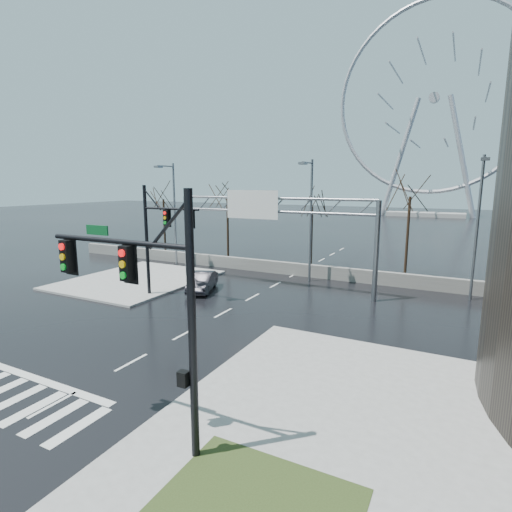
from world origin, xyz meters
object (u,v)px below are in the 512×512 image
Objects in this scene: signal_mast_near at (153,296)px; sign_gantry at (266,222)px; car at (202,282)px; signal_mast_far at (158,231)px; ferris_wheel at (434,106)px.

sign_gantry is (-5.52, 19.00, 0.31)m from signal_mast_near.
signal_mast_near is 1.84× the size of car.
signal_mast_far is 1.84× the size of car.
signal_mast_near is 19.79m from sign_gantry.
sign_gantry is at bearing 47.53° from signal_mast_far.
signal_mast_far is 0.16× the size of ferris_wheel.
car is (-3.86, -3.16, -4.47)m from sign_gantry.
sign_gantry is at bearing 19.22° from car.
sign_gantry is 3.77× the size of car.
ferris_wheel reaches higher than sign_gantry.
signal_mast_near is 101.29m from ferris_wheel.
ferris_wheel is (10.87, 86.04, 21.30)m from signal_mast_far.
car is at bearing 60.06° from signal_mast_far.
car is (1.64, 2.84, -4.12)m from signal_mast_far.
car is at bearing -96.33° from ferris_wheel.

